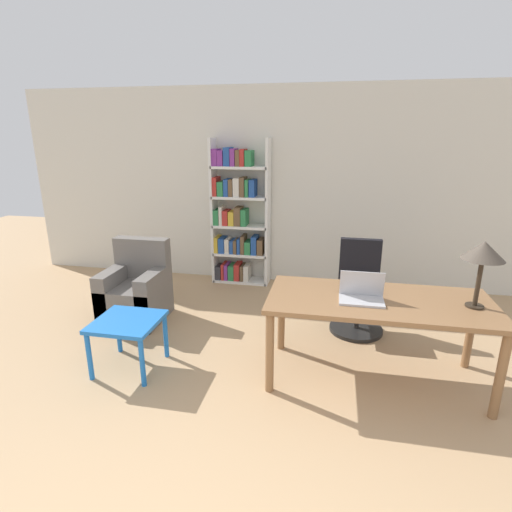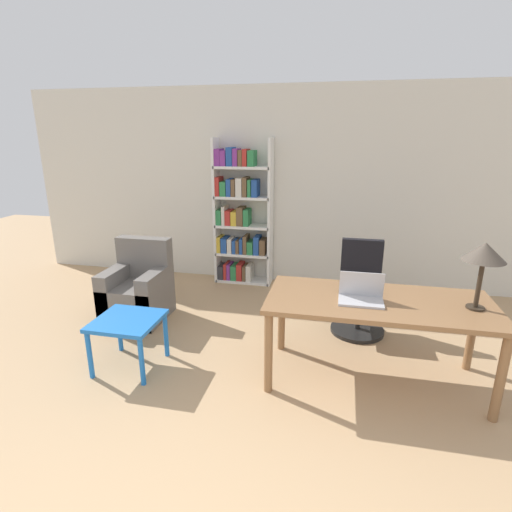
% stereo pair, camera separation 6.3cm
% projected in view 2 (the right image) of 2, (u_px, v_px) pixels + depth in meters
% --- Properties ---
extents(wall_back, '(8.00, 0.06, 2.70)m').
position_uv_depth(wall_back, '(298.00, 189.00, 5.49)').
color(wall_back, silver).
rests_on(wall_back, ground_plane).
extents(desk, '(1.84, 0.83, 0.75)m').
position_uv_depth(desk, '(378.00, 310.00, 3.32)').
color(desk, olive).
rests_on(desk, ground_plane).
extents(laptop, '(0.36, 0.23, 0.24)m').
position_uv_depth(laptop, '(361.00, 295.00, 3.26)').
color(laptop, '#B2B2B7').
rests_on(laptop, desk).
extents(table_lamp, '(0.31, 0.31, 0.54)m').
position_uv_depth(table_lamp, '(484.00, 254.00, 3.00)').
color(table_lamp, '#2D2319').
rests_on(table_lamp, desk).
extents(office_chair, '(0.57, 0.57, 0.99)m').
position_uv_depth(office_chair, '(360.00, 293.00, 4.29)').
color(office_chair, black).
rests_on(office_chair, ground_plane).
extents(side_table_blue, '(0.56, 0.55, 0.48)m').
position_uv_depth(side_table_blue, '(128.00, 326.00, 3.59)').
color(side_table_blue, blue).
rests_on(side_table_blue, ground_plane).
extents(armchair, '(0.65, 0.67, 0.91)m').
position_uv_depth(armchair, '(138.00, 292.00, 4.63)').
color(armchair, '#66605B').
rests_on(armchair, ground_plane).
extents(bookshelf, '(0.81, 0.28, 2.03)m').
position_uv_depth(bookshelf, '(240.00, 217.00, 5.59)').
color(bookshelf, white).
rests_on(bookshelf, ground_plane).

